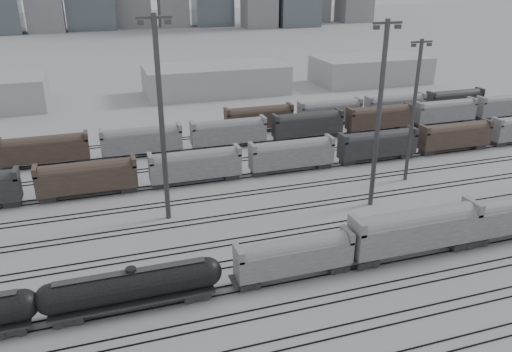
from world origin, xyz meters
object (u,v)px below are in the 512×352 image
object	(u,v)px
light_mast_c	(379,112)
hopper_car_b	(415,229)
tank_car_b	(133,286)
hopper_car_a	(294,255)

from	to	relation	value
light_mast_c	hopper_car_b	bearing A→B (deg)	-100.21
tank_car_b	hopper_car_b	xyz separation A→B (m)	(33.60, 0.00, 1.05)
hopper_car_a	light_mast_c	bearing A→B (deg)	38.39
tank_car_b	hopper_car_a	world-z (taller)	hopper_car_a
tank_car_b	hopper_car_a	bearing A→B (deg)	0.00
tank_car_b	light_mast_c	xyz separation A→B (m)	(36.22, 14.56, 11.56)
tank_car_b	hopper_car_a	distance (m)	17.84
hopper_car_b	light_mast_c	xyz separation A→B (m)	(2.62, 14.56, 10.50)
tank_car_b	light_mast_c	bearing A→B (deg)	21.90
tank_car_b	hopper_car_b	world-z (taller)	hopper_car_b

